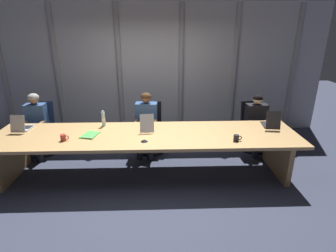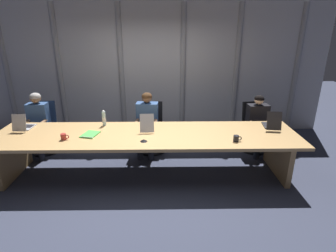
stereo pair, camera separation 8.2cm
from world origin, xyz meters
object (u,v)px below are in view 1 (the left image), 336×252
object	(u,v)px
office_chair_left_mid	(150,133)
office_chair_center	(253,131)
conference_mic_left_side	(144,141)
laptop_left_mid	(147,126)
coffee_mug_far	(237,138)
laptop_left_end	(23,127)
person_center	(257,121)
person_left_mid	(146,120)
coffee_mug_near	(63,138)
water_bottle_primary	(103,119)
person_left_end	(35,121)
spiral_notepad	(90,135)
laptop_center	(270,123)
office_chair_left_end	(43,134)

from	to	relation	value
office_chair_left_mid	office_chair_center	size ratio (longest dim) A/B	1.01
office_chair_center	conference_mic_left_side	size ratio (longest dim) A/B	8.49
laptop_left_mid	conference_mic_left_side	bearing A→B (deg)	174.31
coffee_mug_far	laptop_left_end	bearing A→B (deg)	170.54
person_center	laptop_left_end	bearing A→B (deg)	-87.03
laptop_left_mid	person_center	xyz separation A→B (m)	(2.10, 0.60, -0.15)
person_left_mid	coffee_mug_near	xyz separation A→B (m)	(-1.20, -1.03, 0.10)
laptop_left_end	person_left_mid	distance (m)	2.10
laptop_left_mid	water_bottle_primary	world-z (taller)	laptop_left_mid
laptop_left_mid	person_left_end	size ratio (longest dim) A/B	0.37
office_chair_center	office_chair_left_mid	bearing A→B (deg)	-99.09
coffee_mug_near	spiral_notepad	world-z (taller)	coffee_mug_near
person_center	laptop_center	bearing A→B (deg)	-3.16
person_left_mid	conference_mic_left_side	distance (m)	1.12
laptop_left_mid	coffee_mug_far	bearing A→B (deg)	-114.60
office_chair_left_mid	spiral_notepad	world-z (taller)	office_chair_left_mid
person_left_end	person_left_mid	bearing A→B (deg)	88.60
laptop_left_end	conference_mic_left_side	xyz separation A→B (m)	(2.04, -0.55, -0.04)
office_chair_left_mid	spiral_notepad	size ratio (longest dim) A/B	2.69
coffee_mug_near	water_bottle_primary	bearing A→B (deg)	51.39
person_left_end	coffee_mug_far	world-z (taller)	person_left_end
office_chair_center	laptop_left_end	bearing A→B (deg)	-89.22
water_bottle_primary	office_chair_left_mid	bearing A→B (deg)	36.29
person_center	coffee_mug_near	size ratio (longest dim) A/B	8.87
laptop_center	office_chair_left_end	xyz separation A→B (m)	(-4.19, 0.72, -0.43)
person_left_end	person_left_mid	size ratio (longest dim) A/B	1.00
person_center	laptop_left_mid	bearing A→B (deg)	-78.76
office_chair_left_mid	coffee_mug_far	world-z (taller)	office_chair_left_mid
office_chair_center	spiral_notepad	xyz separation A→B (m)	(-2.99, -1.01, 0.38)
person_center	conference_mic_left_side	distance (m)	2.39
office_chair_center	coffee_mug_far	size ratio (longest dim) A/B	7.35
laptop_left_mid	person_left_mid	size ratio (longest dim) A/B	0.38
coffee_mug_near	office_chair_left_mid	bearing A→B (deg)	43.08
office_chair_left_mid	office_chair_left_end	bearing A→B (deg)	-87.21
person_center	spiral_notepad	size ratio (longest dim) A/B	3.21
office_chair_left_end	person_center	world-z (taller)	person_center
laptop_left_end	coffee_mug_far	bearing A→B (deg)	-96.63
coffee_mug_far	spiral_notepad	bearing A→B (deg)	172.80
office_chair_left_end	coffee_mug_far	bearing A→B (deg)	64.42
laptop_left_mid	office_chair_left_mid	world-z (taller)	laptop_left_mid
water_bottle_primary	spiral_notepad	distance (m)	0.47
conference_mic_left_side	office_chair_left_end	bearing A→B (deg)	148.22
laptop_left_end	office_chair_left_mid	distance (m)	2.25
coffee_mug_far	office_chair_center	bearing A→B (deg)	60.44
laptop_left_mid	person_center	world-z (taller)	person_center
conference_mic_left_side	spiral_notepad	size ratio (longest dim) A/B	0.31
person_center	coffee_mug_near	world-z (taller)	person_center
laptop_center	coffee_mug_far	bearing A→B (deg)	135.31
office_chair_left_mid	water_bottle_primary	distance (m)	1.09
water_bottle_primary	spiral_notepad	size ratio (longest dim) A/B	0.77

